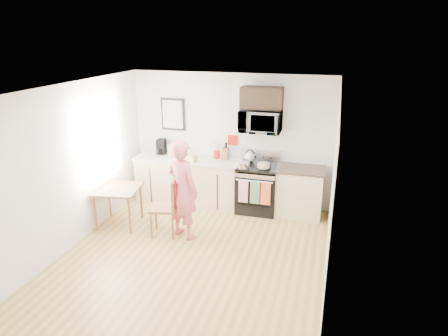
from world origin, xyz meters
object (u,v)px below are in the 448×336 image
(person, at_px, (183,190))
(cake, at_px, (263,166))
(microwave, at_px, (261,121))
(dining_table, at_px, (118,192))
(range, at_px, (258,189))
(chair, at_px, (171,199))

(person, xyz_separation_m, cake, (1.12, 1.24, 0.12))
(person, bearing_deg, microwave, -100.06)
(dining_table, height_order, cake, cake)
(microwave, xyz_separation_m, dining_table, (-2.28, -1.38, -1.14))
(range, height_order, person, person)
(person, bearing_deg, dining_table, 20.64)
(range, xyz_separation_m, dining_table, (-2.28, -1.27, 0.19))
(person, distance_m, chair, 0.28)
(microwave, bearing_deg, dining_table, -148.90)
(range, distance_m, cake, 0.56)
(person, height_order, chair, person)
(range, height_order, microwave, microwave)
(range, relative_size, person, 0.68)
(chair, bearing_deg, dining_table, 161.88)
(dining_table, bearing_deg, microwave, 31.10)
(microwave, distance_m, cake, 0.83)
(range, height_order, cake, range)
(range, distance_m, chair, 1.84)
(chair, height_order, cake, same)
(range, relative_size, chair, 1.14)
(microwave, distance_m, dining_table, 2.90)
(dining_table, distance_m, chair, 1.08)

